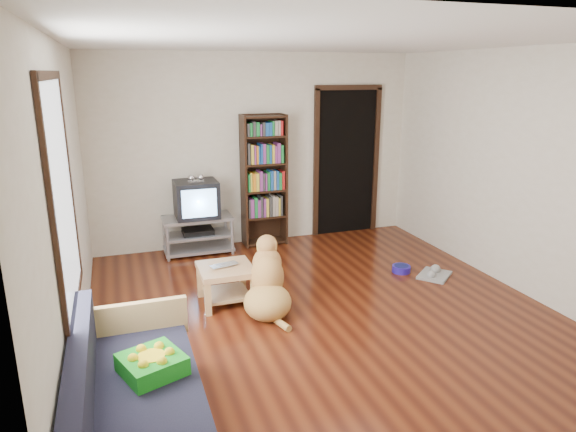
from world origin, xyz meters
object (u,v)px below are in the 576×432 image
object	(u,v)px
bookshelf	(264,174)
dog	(267,284)
sofa	(137,416)
dog_bowl	(401,269)
crt_tv	(196,198)
tv_stand	(198,233)
laptop	(226,267)
coffee_table	(226,277)
green_cushion	(152,364)
grey_rag	(434,275)

from	to	relation	value
bookshelf	dog	world-z (taller)	bookshelf
bookshelf	sofa	bearing A→B (deg)	-117.32
dog_bowl	sofa	distance (m)	3.84
crt_tv	dog	world-z (taller)	crt_tv
sofa	dog	world-z (taller)	sofa
dog	dog_bowl	bearing A→B (deg)	14.19
tv_stand	sofa	distance (m)	3.76
laptop	coffee_table	size ratio (longest dim) A/B	0.53
laptop	coffee_table	xyz separation A→B (m)	(0.00, 0.03, -0.13)
crt_tv	dog	xyz separation A→B (m)	(0.38, -1.98, -0.46)
bookshelf	coffee_table	size ratio (longest dim) A/B	3.27
coffee_table	dog_bowl	bearing A→B (deg)	3.94
bookshelf	coffee_table	distance (m)	2.10
bookshelf	sofa	size ratio (longest dim) A/B	1.00
sofa	coffee_table	xyz separation A→B (m)	(1.00, 1.99, 0.02)
green_cushion	crt_tv	world-z (taller)	crt_tv
grey_rag	tv_stand	size ratio (longest dim) A/B	0.44
bookshelf	coffee_table	bearing A→B (deg)	-118.08
sofa	dog	size ratio (longest dim) A/B	1.93
dog_bowl	coffee_table	size ratio (longest dim) A/B	0.40
tv_stand	dog_bowl	bearing A→B (deg)	-34.03
grey_rag	dog	size ratio (longest dim) A/B	0.43
green_cushion	bookshelf	distance (m)	3.98
dog_bowl	tv_stand	distance (m)	2.68
green_cushion	dog	world-z (taller)	dog
laptop	grey_rag	world-z (taller)	laptop
laptop	bookshelf	bearing A→B (deg)	48.72
green_cushion	laptop	distance (m)	1.96
grey_rag	coffee_table	distance (m)	2.50
tv_stand	coffee_table	distance (m)	1.64
grey_rag	tv_stand	world-z (taller)	tv_stand
dog	tv_stand	bearing A→B (deg)	101.05
green_cushion	dog_bowl	size ratio (longest dim) A/B	1.68
laptop	dog_bowl	world-z (taller)	laptop
grey_rag	dog	distance (m)	2.16
grey_rag	bookshelf	xyz separation A→B (m)	(-1.56, 1.84, 0.99)
bookshelf	tv_stand	bearing A→B (deg)	-174.37
crt_tv	coffee_table	distance (m)	1.73
dog_bowl	tv_stand	bearing A→B (deg)	145.97
crt_tv	laptop	bearing A→B (deg)	-89.21
grey_rag	coffee_table	bearing A→B (deg)	177.71
coffee_table	sofa	bearing A→B (deg)	-116.64
tv_stand	dog	bearing A→B (deg)	-78.95
green_cushion	grey_rag	xyz separation A→B (m)	(3.36, 1.68, -0.47)
laptop	sofa	bearing A→B (deg)	-130.60
laptop	sofa	xyz separation A→B (m)	(-1.00, -1.96, -0.15)
laptop	grey_rag	xyz separation A→B (m)	(2.49, -0.07, -0.40)
crt_tv	bookshelf	size ratio (longest dim) A/B	0.32
laptop	tv_stand	xyz separation A→B (m)	(-0.02, 1.67, -0.14)
coffee_table	dog	size ratio (longest dim) A/B	0.59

